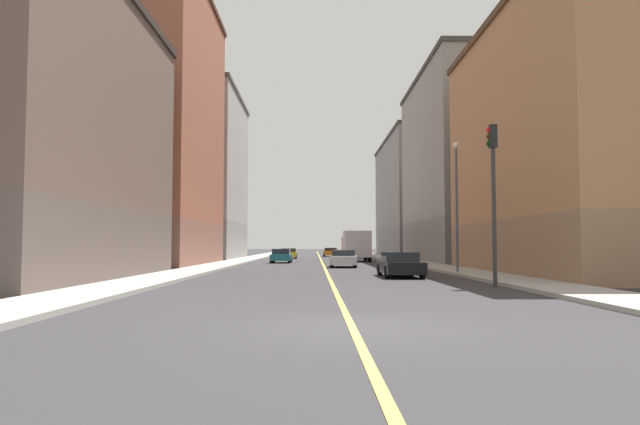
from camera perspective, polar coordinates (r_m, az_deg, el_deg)
ground_plane at (r=11.55m, az=3.20°, el=-11.40°), size 400.00×400.00×0.00m
sidewalk_left at (r=61.06m, az=7.63°, el=-4.71°), size 2.67×168.00×0.15m
sidewalk_right at (r=60.86m, az=-7.47°, el=-4.71°), size 2.67×168.00×0.15m
lane_center_stripe at (r=60.43m, az=0.09°, el=-4.81°), size 0.16×154.00×0.01m
building_left_near at (r=35.30m, az=25.44°, el=6.34°), size 10.96×20.40×14.65m
building_left_mid at (r=56.29m, az=15.31°, el=4.36°), size 10.96×20.95×17.97m
building_left_far at (r=80.63m, az=10.40°, el=1.47°), size 10.96×25.78×16.43m
building_right_corner at (r=29.40m, az=-29.07°, el=7.15°), size 10.96×17.72×13.46m
building_right_midblock at (r=47.84m, az=-17.68°, el=8.19°), size 10.96×17.47×22.02m
building_right_distant at (r=66.13m, az=-12.78°, el=3.56°), size 10.96×17.72×18.80m
traffic_light_left_near at (r=23.05m, az=17.06°, el=2.94°), size 0.40×0.32×6.33m
street_lamp_left_near at (r=32.60m, az=13.60°, el=1.94°), size 0.36×0.36×7.27m
car_black at (r=29.06m, az=8.07°, el=-5.25°), size 1.95×4.59×1.26m
car_teal at (r=51.38m, az=-3.92°, el=-4.40°), size 1.89×3.95×1.26m
car_silver at (r=41.49m, az=2.38°, el=-4.67°), size 2.06×4.45×1.24m
car_yellow at (r=67.23m, az=-3.17°, el=-4.14°), size 2.02×4.49×1.21m
car_orange at (r=78.35m, az=1.06°, el=-4.03°), size 2.01×4.04×1.21m
box_truck at (r=55.85m, az=3.65°, el=-3.31°), size 2.59×6.73×2.95m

